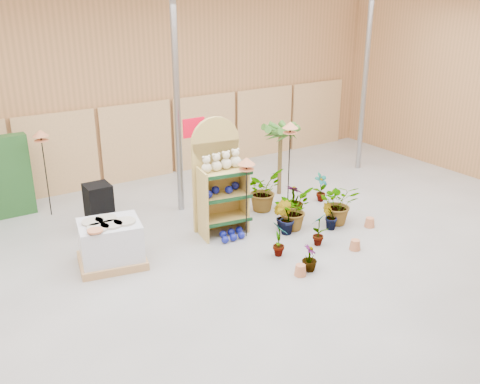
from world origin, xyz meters
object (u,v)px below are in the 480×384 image
object	(u,v)px
bird_table_front	(247,164)
potted_plant_2	(293,209)
pallet_stack	(111,244)
display_shelf	(219,181)

from	to	relation	value
bird_table_front	potted_plant_2	bearing A→B (deg)	-11.04
bird_table_front	potted_plant_2	size ratio (longest dim) A/B	1.92
pallet_stack	potted_plant_2	distance (m)	3.76
pallet_stack	bird_table_front	distance (m)	2.94
bird_table_front	display_shelf	bearing A→B (deg)	118.90
bird_table_front	potted_plant_2	xyz separation A→B (m)	(1.02, -0.20, -1.11)
display_shelf	pallet_stack	bearing A→B (deg)	-166.26
display_shelf	bird_table_front	bearing A→B (deg)	-52.43
display_shelf	pallet_stack	size ratio (longest dim) A/B	1.78
bird_table_front	potted_plant_2	distance (m)	1.52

